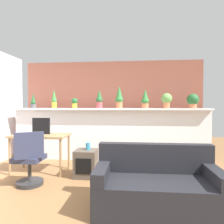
# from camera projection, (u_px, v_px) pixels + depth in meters

# --- Properties ---
(ground_plane) EXTENTS (12.00, 12.00, 0.00)m
(ground_plane) POSITION_uv_depth(u_px,v_px,m) (95.00, 196.00, 3.06)
(ground_plane) COLOR brown
(divider_wall) EXTENTS (4.70, 0.16, 1.22)m
(divider_wall) POSITION_uv_depth(u_px,v_px,m) (110.00, 135.00, 5.02)
(divider_wall) COLOR silver
(divider_wall) RESTS_ON ground
(plant_shelf) EXTENTS (4.70, 0.35, 0.04)m
(plant_shelf) POSITION_uv_depth(u_px,v_px,m) (109.00, 109.00, 4.96)
(plant_shelf) COLOR silver
(plant_shelf) RESTS_ON divider_wall
(brick_wall_behind) EXTENTS (4.70, 0.10, 2.50)m
(brick_wall_behind) POSITION_uv_depth(u_px,v_px,m) (112.00, 108.00, 5.60)
(brick_wall_behind) COLOR brown
(brick_wall_behind) RESTS_ON ground
(potted_plant_0) EXTENTS (0.14, 0.14, 0.37)m
(potted_plant_0) POSITION_uv_depth(u_px,v_px,m) (33.00, 102.00, 5.16)
(potted_plant_0) COLOR #4C4C51
(potted_plant_0) RESTS_ON plant_shelf
(potted_plant_1) EXTENTS (0.12, 0.12, 0.45)m
(potted_plant_1) POSITION_uv_depth(u_px,v_px,m) (54.00, 99.00, 5.06)
(potted_plant_1) COLOR gold
(potted_plant_1) RESTS_ON plant_shelf
(potted_plant_2) EXTENTS (0.15, 0.15, 0.25)m
(potted_plant_2) POSITION_uv_depth(u_px,v_px,m) (75.00, 103.00, 5.02)
(potted_plant_2) COLOR gold
(potted_plant_2) RESTS_ON plant_shelf
(potted_plant_3) EXTENTS (0.16, 0.16, 0.44)m
(potted_plant_3) POSITION_uv_depth(u_px,v_px,m) (99.00, 100.00, 4.95)
(potted_plant_3) COLOR #B7474C
(potted_plant_3) RESTS_ON plant_shelf
(potted_plant_4) EXTENTS (0.19, 0.19, 0.54)m
(potted_plant_4) POSITION_uv_depth(u_px,v_px,m) (119.00, 97.00, 4.94)
(potted_plant_4) COLOR #C66B42
(potted_plant_4) RESTS_ON plant_shelf
(potted_plant_5) EXTENTS (0.18, 0.18, 0.45)m
(potted_plant_5) POSITION_uv_depth(u_px,v_px,m) (145.00, 99.00, 4.88)
(potted_plant_5) COLOR #C66B42
(potted_plant_5) RESTS_ON plant_shelf
(potted_plant_6) EXTENTS (0.25, 0.25, 0.35)m
(potted_plant_6) POSITION_uv_depth(u_px,v_px,m) (167.00, 100.00, 4.84)
(potted_plant_6) COLOR #C66B42
(potted_plant_6) RESTS_ON plant_shelf
(potted_plant_7) EXTENTS (0.27, 0.27, 0.34)m
(potted_plant_7) POSITION_uv_depth(u_px,v_px,m) (193.00, 100.00, 4.79)
(potted_plant_7) COLOR #C66B42
(potted_plant_7) RESTS_ON plant_shelf
(desk) EXTENTS (1.10, 0.60, 0.75)m
(desk) POSITION_uv_depth(u_px,v_px,m) (40.00, 139.00, 4.13)
(desk) COLOR #99754C
(desk) RESTS_ON ground
(tv_monitor) EXTENTS (0.36, 0.04, 0.33)m
(tv_monitor) POSITION_uv_depth(u_px,v_px,m) (41.00, 126.00, 4.21)
(tv_monitor) COLOR black
(tv_monitor) RESTS_ON desk
(office_chair) EXTENTS (0.52, 0.52, 0.91)m
(office_chair) POSITION_uv_depth(u_px,v_px,m) (29.00, 163.00, 3.41)
(office_chair) COLOR #262628
(office_chair) RESTS_ON ground
(side_cube_shelf) EXTENTS (0.40, 0.41, 0.50)m
(side_cube_shelf) POSITION_uv_depth(u_px,v_px,m) (86.00, 163.00, 3.87)
(side_cube_shelf) COLOR #4C4238
(side_cube_shelf) RESTS_ON ground
(vase_on_shelf) EXTENTS (0.09, 0.09, 0.13)m
(vase_on_shelf) POSITION_uv_depth(u_px,v_px,m) (88.00, 146.00, 3.90)
(vase_on_shelf) COLOR teal
(vase_on_shelf) RESTS_ON side_cube_shelf
(couch) EXTENTS (1.56, 0.77, 0.80)m
(couch) POSITION_uv_depth(u_px,v_px,m) (157.00, 187.00, 2.66)
(couch) COLOR black
(couch) RESTS_ON ground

